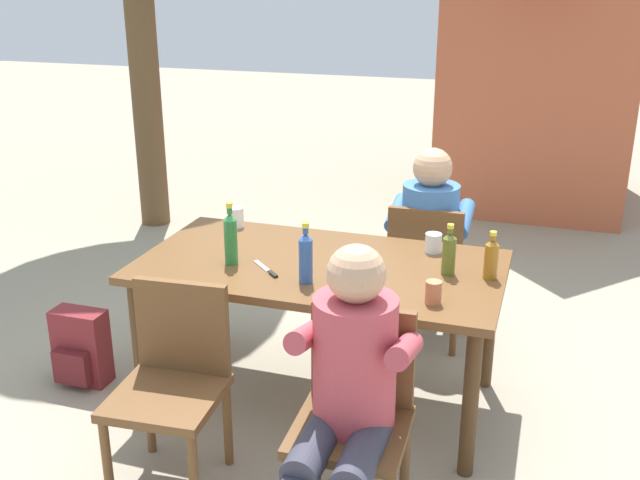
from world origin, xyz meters
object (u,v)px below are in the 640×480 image
(person_in_plaid_shirt, at_px, (349,384))
(cup_white, at_px, (236,217))
(dining_table, at_px, (320,279))
(person_in_white_shirt, at_px, (431,233))
(cup_terracotta, at_px, (433,292))
(brick_kiosk, at_px, (542,49))
(table_knife, at_px, (267,270))
(chair_near_right, at_px, (355,407))
(bottle_olive, at_px, (449,253))
(bottle_blue, at_px, (306,257))
(cup_glass, at_px, (433,243))
(backpack_by_near_side, at_px, (81,349))
(chair_far_right, at_px, (427,266))
(chair_near_left, at_px, (173,375))
(bottle_amber, at_px, (491,258))
(bottle_green, at_px, (231,238))

(person_in_plaid_shirt, height_order, cup_white, person_in_plaid_shirt)
(dining_table, bearing_deg, person_in_white_shirt, 65.72)
(cup_terracotta, xyz_separation_m, brick_kiosk, (0.21, 4.42, 0.61))
(cup_white, height_order, table_knife, cup_white)
(person_in_plaid_shirt, bearing_deg, chair_near_right, 91.50)
(bottle_olive, xyz_separation_m, cup_terracotta, (-0.01, -0.34, -0.06))
(bottle_blue, relative_size, cup_glass, 2.95)
(bottle_olive, distance_m, backpack_by_near_side, 2.02)
(person_in_plaid_shirt, relative_size, table_knife, 6.26)
(chair_far_right, height_order, table_knife, chair_far_right)
(dining_table, height_order, bottle_blue, bottle_blue)
(chair_near_left, bearing_deg, chair_near_right, 0.01)
(bottle_amber, xyz_separation_m, bottle_blue, (-0.80, -0.31, 0.03))
(bottle_green, bearing_deg, person_in_plaid_shirt, -42.70)
(person_in_white_shirt, relative_size, person_in_plaid_shirt, 1.00)
(bottle_green, relative_size, backpack_by_near_side, 0.75)
(person_in_plaid_shirt, relative_size, bottle_amber, 5.14)
(person_in_white_shirt, distance_m, cup_terracotta, 1.20)
(dining_table, height_order, bottle_green, bottle_green)
(cup_glass, bearing_deg, chair_near_right, -95.42)
(bottle_green, distance_m, table_knife, 0.24)
(cup_glass, xyz_separation_m, cup_white, (-1.11, 0.05, 0.01))
(chair_near_left, xyz_separation_m, bottle_amber, (1.21, 0.84, 0.37))
(brick_kiosk, bearing_deg, cup_terracotta, -92.74)
(cup_glass, bearing_deg, dining_table, -147.18)
(chair_near_left, distance_m, bottle_amber, 1.52)
(cup_terracotta, bearing_deg, bottle_amber, 60.23)
(chair_far_right, height_order, chair_near_left, same)
(bottle_blue, relative_size, cup_white, 2.59)
(bottle_blue, relative_size, table_knife, 1.54)
(brick_kiosk, bearing_deg, bottle_amber, -90.11)
(person_in_white_shirt, bearing_deg, cup_terracotta, -80.02)
(chair_near_right, bearing_deg, table_knife, 135.12)
(bottle_olive, relative_size, brick_kiosk, 0.09)
(bottle_amber, relative_size, brick_kiosk, 0.09)
(bottle_blue, bearing_deg, table_knife, 161.41)
(cup_white, relative_size, backpack_by_near_side, 0.27)
(chair_near_left, bearing_deg, cup_terracotta, 25.51)
(chair_near_right, relative_size, person_in_white_shirt, 0.74)
(brick_kiosk, bearing_deg, chair_far_right, -97.09)
(dining_table, xyz_separation_m, chair_near_right, (0.39, -0.77, -0.18))
(person_in_plaid_shirt, bearing_deg, cup_glass, 85.21)
(chair_near_right, relative_size, bottle_blue, 3.01)
(brick_kiosk, bearing_deg, cup_glass, -94.76)
(chair_far_right, relative_size, cup_terracotta, 8.53)
(bottle_blue, bearing_deg, person_in_plaid_shirt, -58.73)
(bottle_amber, relative_size, cup_glass, 2.34)
(cup_white, relative_size, brick_kiosk, 0.04)
(bottle_olive, bearing_deg, brick_kiosk, 87.18)
(person_in_plaid_shirt, height_order, bottle_amber, person_in_plaid_shirt)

